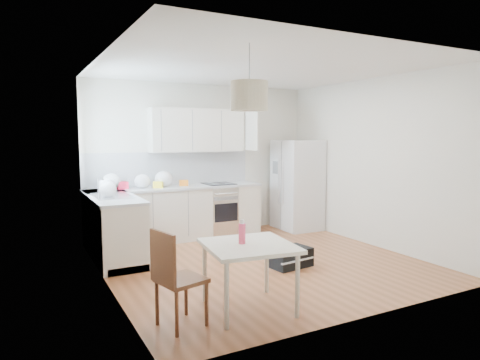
{
  "coord_description": "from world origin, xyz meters",
  "views": [
    {
      "loc": [
        -3.02,
        -5.11,
        1.79
      ],
      "look_at": [
        -0.11,
        0.4,
        1.14
      ],
      "focal_mm": 32.0,
      "sensor_mm": 36.0,
      "label": 1
    }
  ],
  "objects_px": {
    "refrigerator": "(298,185)",
    "gym_bag": "(290,257)",
    "dining_table": "(249,251)",
    "dining_chair": "(181,277)"
  },
  "relations": [
    {
      "from": "dining_chair",
      "to": "refrigerator",
      "type": "bearing_deg",
      "value": 26.54
    },
    {
      "from": "dining_table",
      "to": "dining_chair",
      "type": "distance_m",
      "value": 0.76
    },
    {
      "from": "refrigerator",
      "to": "dining_table",
      "type": "relative_size",
      "value": 1.74
    },
    {
      "from": "dining_table",
      "to": "dining_chair",
      "type": "bearing_deg",
      "value": -169.45
    },
    {
      "from": "refrigerator",
      "to": "dining_table",
      "type": "xyz_separation_m",
      "value": [
        -2.69,
        -2.93,
        -0.23
      ]
    },
    {
      "from": "refrigerator",
      "to": "gym_bag",
      "type": "xyz_separation_m",
      "value": [
        -1.5,
        -1.93,
        -0.72
      ]
    },
    {
      "from": "dining_chair",
      "to": "gym_bag",
      "type": "xyz_separation_m",
      "value": [
        1.94,
        1.04,
        -0.34
      ]
    },
    {
      "from": "dining_chair",
      "to": "gym_bag",
      "type": "relative_size",
      "value": 1.67
    },
    {
      "from": "dining_table",
      "to": "gym_bag",
      "type": "distance_m",
      "value": 1.63
    },
    {
      "from": "dining_table",
      "to": "dining_chair",
      "type": "relative_size",
      "value": 1.04
    }
  ]
}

